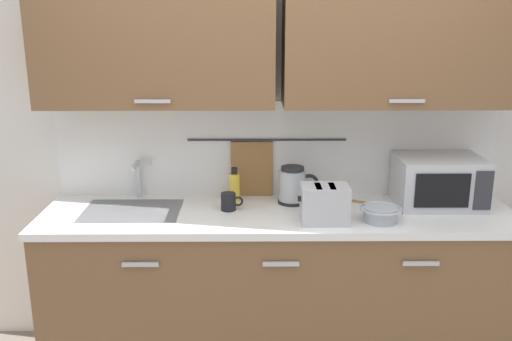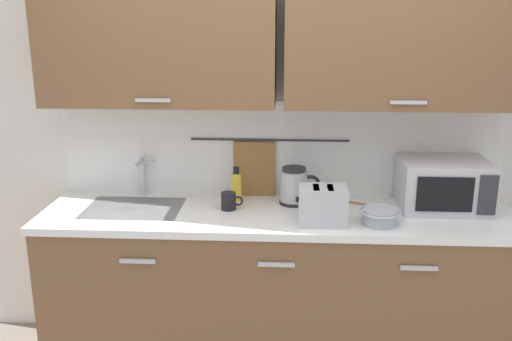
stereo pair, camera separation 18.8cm
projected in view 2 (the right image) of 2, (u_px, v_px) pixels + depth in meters
counter_unit at (275, 287)px, 3.12m from camera, size 2.53×0.64×0.90m
back_wall_assembly at (280, 90)px, 3.06m from camera, size 3.70×0.41×2.50m
sink_faucet at (142, 172)px, 3.23m from camera, size 0.09×0.17×0.22m
microwave at (443, 185)px, 3.02m from camera, size 0.46×0.35×0.27m
electric_kettle at (295, 186)px, 3.11m from camera, size 0.23×0.16×0.21m
dish_soap_bottle at (236, 186)px, 3.16m from camera, size 0.06×0.06×0.20m
mug_near_sink at (229, 201)px, 3.03m from camera, size 0.12×0.08×0.09m
mixing_bowl at (380, 216)px, 2.82m from camera, size 0.21×0.21×0.08m
toaster at (323, 205)px, 2.82m from camera, size 0.26×0.17×0.19m
wooden_spoon at (363, 204)px, 3.11m from camera, size 0.26×0.15×0.01m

